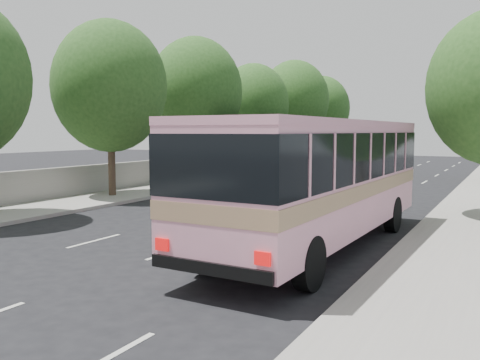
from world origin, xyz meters
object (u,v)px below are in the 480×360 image
Objects in this scene: pink_bus at (320,169)px; white_pickup at (279,172)px; tour_coach_front at (270,144)px; pink_taxi at (235,198)px; tour_coach_rear at (339,146)px.

pink_bus reaches higher than white_pickup.
tour_coach_front reaches higher than pink_bus.
tour_coach_front reaches higher than pink_taxi.
tour_coach_rear is (1.01, 12.61, -0.42)m from tour_coach_front.
pink_taxi reaches higher than white_pickup.
tour_coach_front is 12.66m from tour_coach_rear.
tour_coach_rear is at bearing 85.92° from white_pickup.
pink_bus is 31.86m from tour_coach_rear.
white_pickup is 0.36× the size of tour_coach_front.
pink_bus is at bearing -68.47° from white_pickup.
white_pickup is 0.44× the size of tour_coach_rear.
white_pickup is (-8.49, 16.21, -1.55)m from pink_bus.
pink_bus is 2.29× the size of white_pickup.
pink_bus is 5.47m from pink_taxi.
pink_bus is at bearing -70.75° from tour_coach_rear.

